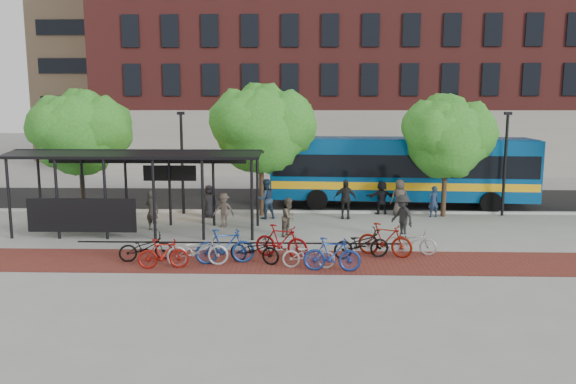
{
  "coord_description": "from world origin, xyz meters",
  "views": [
    {
      "loc": [
        -0.88,
        -24.17,
        5.54
      ],
      "look_at": [
        -1.61,
        0.67,
        1.6
      ],
      "focal_mm": 35.0,
      "sensor_mm": 36.0,
      "label": 1
    }
  ],
  "objects_px": {
    "pedestrian_6": "(400,197)",
    "bike_7": "(332,254)",
    "bus_shelter": "(135,163)",
    "bike_8": "(361,244)",
    "bike_6": "(309,254)",
    "pedestrian_5": "(382,197)",
    "bike_10": "(411,241)",
    "pedestrian_9": "(402,217)",
    "lamp_post_right": "(505,161)",
    "tree_c": "(448,134)",
    "tree_b": "(263,126)",
    "bike_1": "(163,254)",
    "pedestrian_2": "(266,199)",
    "bike_0": "(146,247)",
    "bike_2": "(198,250)",
    "pedestrian_7": "(433,202)",
    "pedestrian_0": "(209,201)",
    "pedestrian_8": "(289,217)",
    "tree_a": "(81,130)",
    "bus": "(401,167)",
    "bike_9": "(385,240)",
    "pedestrian_1": "(152,210)",
    "bike_4": "(254,249)",
    "pedestrian_3": "(224,210)",
    "pedestrian_4": "(345,199)",
    "lamp_post_left": "(182,160)",
    "bike_3": "(225,246)",
    "bike_5": "(281,241)"
  },
  "relations": [
    {
      "from": "bike_5",
      "to": "bike_10",
      "type": "bearing_deg",
      "value": -63.02
    },
    {
      "from": "pedestrian_2",
      "to": "pedestrian_0",
      "type": "bearing_deg",
      "value": -31.9
    },
    {
      "from": "lamp_post_right",
      "to": "pedestrian_7",
      "type": "distance_m",
      "value": 4.08
    },
    {
      "from": "bike_4",
      "to": "pedestrian_1",
      "type": "distance_m",
      "value": 7.05
    },
    {
      "from": "tree_b",
      "to": "pedestrian_4",
      "type": "distance_m",
      "value": 5.38
    },
    {
      "from": "bike_2",
      "to": "pedestrian_1",
      "type": "height_order",
      "value": "pedestrian_1"
    },
    {
      "from": "tree_c",
      "to": "lamp_post_left",
      "type": "height_order",
      "value": "tree_c"
    },
    {
      "from": "bike_0",
      "to": "bike_6",
      "type": "bearing_deg",
      "value": -115.05
    },
    {
      "from": "pedestrian_6",
      "to": "pedestrian_8",
      "type": "height_order",
      "value": "pedestrian_6"
    },
    {
      "from": "pedestrian_1",
      "to": "bike_4",
      "type": "bearing_deg",
      "value": 159.62
    },
    {
      "from": "bike_2",
      "to": "pedestrian_4",
      "type": "relative_size",
      "value": 1.11
    },
    {
      "from": "lamp_post_right",
      "to": "bike_10",
      "type": "xyz_separation_m",
      "value": [
        -5.91,
        -7.41,
        -2.25
      ]
    },
    {
      "from": "bike_9",
      "to": "pedestrian_5",
      "type": "height_order",
      "value": "pedestrian_5"
    },
    {
      "from": "pedestrian_2",
      "to": "bike_10",
      "type": "bearing_deg",
      "value": 104.98
    },
    {
      "from": "bus_shelter",
      "to": "bike_8",
      "type": "bearing_deg",
      "value": -23.16
    },
    {
      "from": "tree_b",
      "to": "bike_1",
      "type": "xyz_separation_m",
      "value": [
        -2.73,
        -9.27,
        -3.95
      ]
    },
    {
      "from": "bike_6",
      "to": "bike_10",
      "type": "xyz_separation_m",
      "value": [
        3.81,
        1.91,
        0.02
      ]
    },
    {
      "from": "bike_1",
      "to": "tree_c",
      "type": "bearing_deg",
      "value": -59.32
    },
    {
      "from": "bike_4",
      "to": "pedestrian_3",
      "type": "xyz_separation_m",
      "value": [
        -1.9,
        5.73,
        0.28
      ]
    },
    {
      "from": "bus_shelter",
      "to": "bike_3",
      "type": "relative_size",
      "value": 5.14
    },
    {
      "from": "lamp_post_left",
      "to": "tree_b",
      "type": "bearing_deg",
      "value": -3.5
    },
    {
      "from": "bike_10",
      "to": "pedestrian_5",
      "type": "bearing_deg",
      "value": 17.04
    },
    {
      "from": "bike_8",
      "to": "bike_9",
      "type": "distance_m",
      "value": 0.95
    },
    {
      "from": "bike_2",
      "to": "pedestrian_7",
      "type": "relative_size",
      "value": 1.36
    },
    {
      "from": "lamp_post_right",
      "to": "bike_5",
      "type": "relative_size",
      "value": 2.54
    },
    {
      "from": "tree_b",
      "to": "pedestrian_5",
      "type": "xyz_separation_m",
      "value": [
        5.92,
        0.45,
        -3.61
      ]
    },
    {
      "from": "lamp_post_left",
      "to": "pedestrian_3",
      "type": "bearing_deg",
      "value": -50.76
    },
    {
      "from": "lamp_post_left",
      "to": "bike_9",
      "type": "relative_size",
      "value": 2.52
    },
    {
      "from": "bike_10",
      "to": "pedestrian_9",
      "type": "height_order",
      "value": "pedestrian_9"
    },
    {
      "from": "tree_c",
      "to": "bike_4",
      "type": "distance_m",
      "value": 12.69
    },
    {
      "from": "bike_3",
      "to": "pedestrian_8",
      "type": "relative_size",
      "value": 1.27
    },
    {
      "from": "bike_3",
      "to": "pedestrian_5",
      "type": "xyz_separation_m",
      "value": [
        6.65,
        9.08,
        0.23
      ]
    },
    {
      "from": "tree_c",
      "to": "bike_10",
      "type": "height_order",
      "value": "tree_c"
    },
    {
      "from": "pedestrian_9",
      "to": "bus",
      "type": "bearing_deg",
      "value": 139.01
    },
    {
      "from": "bike_5",
      "to": "pedestrian_1",
      "type": "xyz_separation_m",
      "value": [
        -5.86,
        4.29,
        0.29
      ]
    },
    {
      "from": "bike_7",
      "to": "tree_a",
      "type": "bearing_deg",
      "value": 55.5
    },
    {
      "from": "pedestrian_2",
      "to": "pedestrian_8",
      "type": "distance_m",
      "value": 3.78
    },
    {
      "from": "pedestrian_6",
      "to": "bike_7",
      "type": "bearing_deg",
      "value": 61.18
    },
    {
      "from": "bike_7",
      "to": "bike_8",
      "type": "xyz_separation_m",
      "value": [
        1.13,
        1.61,
        -0.03
      ]
    },
    {
      "from": "tree_a",
      "to": "pedestrian_2",
      "type": "xyz_separation_m",
      "value": [
        9.16,
        -0.85,
        -3.27
      ]
    },
    {
      "from": "bike_6",
      "to": "pedestrian_5",
      "type": "bearing_deg",
      "value": -18.89
    },
    {
      "from": "tree_a",
      "to": "bus",
      "type": "bearing_deg",
      "value": 8.86
    },
    {
      "from": "pedestrian_2",
      "to": "bike_0",
      "type": "bearing_deg",
      "value": 35.66
    },
    {
      "from": "tree_a",
      "to": "bus",
      "type": "xyz_separation_m",
      "value": [
        16.19,
        2.52,
        -2.11
      ]
    },
    {
      "from": "bike_10",
      "to": "pedestrian_7",
      "type": "distance_m",
      "value": 7.33
    },
    {
      "from": "bike_2",
      "to": "tree_b",
      "type": "bearing_deg",
      "value": -20.05
    },
    {
      "from": "bike_10",
      "to": "pedestrian_4",
      "type": "distance_m",
      "value": 6.75
    },
    {
      "from": "tree_b",
      "to": "bike_2",
      "type": "bearing_deg",
      "value": -100.34
    },
    {
      "from": "pedestrian_6",
      "to": "bus_shelter",
      "type": "bearing_deg",
      "value": 11.06
    },
    {
      "from": "bike_1",
      "to": "bike_2",
      "type": "xyz_separation_m",
      "value": [
        1.1,
        0.35,
        0.04
      ]
    }
  ]
}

